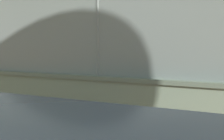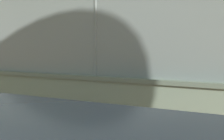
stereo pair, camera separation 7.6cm
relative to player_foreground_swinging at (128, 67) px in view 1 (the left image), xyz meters
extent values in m
plane|color=#A36B42|center=(0.42, -4.12, -1.00)|extent=(260.00, 260.00, 0.00)
cylinder|color=slate|center=(-3.71, 8.97, 1.48)|extent=(0.07, 0.07, 2.11)
cylinder|color=#591919|center=(0.11, -0.01, -0.58)|extent=(0.17, 0.17, 0.83)
cylinder|color=#591919|center=(-0.09, -0.03, -0.58)|extent=(0.17, 0.17, 0.83)
cylinder|color=#3372B2|center=(0.01, -0.02, 0.14)|extent=(0.37, 0.37, 0.61)
cylinder|color=brown|center=(0.31, 0.06, 0.26)|extent=(0.15, 0.59, 0.17)
cylinder|color=brown|center=(-0.33, 0.24, 0.26)|extent=(0.15, 0.59, 0.17)
sphere|color=brown|center=(0.01, -0.02, 0.56)|extent=(0.23, 0.23, 0.23)
cylinder|color=red|center=(0.01, -0.02, 0.66)|extent=(0.27, 0.27, 0.05)
cylinder|color=black|center=(-0.35, 0.42, 0.26)|extent=(0.07, 0.30, 0.04)
ellipsoid|color=#333338|center=(-0.38, 0.64, 0.26)|extent=(0.06, 0.30, 0.24)
cylinder|color=navy|center=(-4.15, -2.32, -0.59)|extent=(0.19, 0.19, 0.83)
cylinder|color=navy|center=(-4.34, -2.38, -0.59)|extent=(0.19, 0.19, 0.83)
cylinder|color=orange|center=(-4.24, -2.35, 0.13)|extent=(0.43, 0.43, 0.61)
cylinder|color=#936B4C|center=(-3.96, -2.20, 0.26)|extent=(0.28, 0.58, 0.17)
sphere|color=#936B4C|center=(-4.24, -2.35, 0.56)|extent=(0.23, 0.23, 0.23)
cylinder|color=white|center=(-4.24, -2.35, 0.66)|extent=(0.31, 0.31, 0.05)
sphere|color=yellow|center=(-0.07, 1.37, 0.03)|extent=(0.22, 0.22, 0.22)
cube|color=brown|center=(-5.12, 7.66, -0.55)|extent=(1.61, 0.42, 0.06)
cube|color=brown|center=(-5.11, 7.82, -0.33)|extent=(1.60, 0.08, 0.40)
cube|color=#333338|center=(-5.75, 7.68, -0.77)|extent=(0.07, 0.38, 0.45)
cube|color=#333338|center=(-4.48, 7.64, -0.77)|extent=(0.07, 0.38, 0.45)
camera|label=1|loc=(-6.77, 13.98, 0.96)|focal=48.46mm
camera|label=2|loc=(-6.84, 13.94, 0.96)|focal=48.46mm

